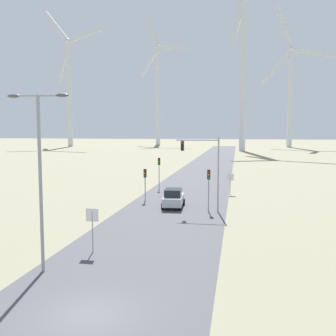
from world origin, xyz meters
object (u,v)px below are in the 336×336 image
Objects in this scene: stop_sign_far at (230,180)px; traffic_light_mast_overhead at (205,160)px; stop_sign_near at (92,222)px; wind_turbine_far_left at (69,83)px; wind_turbine_center at (244,57)px; traffic_light_post_near_left at (145,177)px; streetlamp at (40,161)px; wind_turbine_left at (158,86)px; traffic_light_post_near_right at (209,181)px; wind_turbine_right at (291,86)px; traffic_light_post_mid_left at (159,166)px; car_approaching at (173,198)px.

traffic_light_mast_overhead is at bearing -102.13° from stop_sign_far.
stop_sign_near is 0.40× the size of traffic_light_mast_overhead.
wind_turbine_center is (75.12, -24.04, 4.34)m from wind_turbine_far_left.
wind_turbine_center is (2.25, 94.98, 30.80)m from stop_sign_far.
wind_turbine_center is (11.10, 100.80, 30.01)m from traffic_light_post_near_left.
streetlamp is 3.82× the size of stop_sign_far.
streetlamp is at bearing -80.42° from wind_turbine_left.
wind_turbine_left reaches higher than stop_sign_far.
stop_sign_near is at bearing -114.51° from traffic_light_post_near_right.
stop_sign_near is at bearing -108.58° from stop_sign_far.
traffic_light_post_near_right is at bearing -100.00° from stop_sign_far.
wind_turbine_center reaches higher than stop_sign_far.
traffic_light_post_near_right is 143.20m from wind_turbine_right.
traffic_light_mast_overhead is (5.76, 13.50, 2.87)m from stop_sign_near.
stop_sign_near is at bearing -79.76° from wind_turbine_left.
wind_turbine_left is (-30.42, 155.72, 26.66)m from traffic_light_post_near_left.
wind_turbine_right reaches higher than traffic_light_mast_overhead.
stop_sign_near reaches higher than stop_sign_far.
wind_turbine_center reaches higher than wind_turbine_right.
stop_sign_far is 0.61× the size of traffic_light_post_mid_left.
wind_turbine_center is at bearing 87.80° from traffic_light_post_near_right.
wind_turbine_far_left is at bearing -137.41° from wind_turbine_left.
streetlamp is 3.42× the size of stop_sign_near.
car_approaching is 142.84m from wind_turbine_right.
traffic_light_post_near_left reaches higher than stop_sign_far.
traffic_light_mast_overhead is 166.05m from wind_turbine_left.
traffic_light_mast_overhead is at bearing -32.76° from traffic_light_post_near_left.
car_approaching is 147.08m from wind_turbine_far_left.
traffic_light_post_mid_left is at bearing 108.20° from car_approaching.
stop_sign_near is 158.90m from wind_turbine_far_left.
stop_sign_far is at bearing -75.32° from wind_turbine_left.
car_approaching is 0.07× the size of wind_turbine_right.
traffic_light_post_near_right is (7.58, 17.09, -3.10)m from streetlamp.
stop_sign_far is 10.79m from traffic_light_mast_overhead.
traffic_light_post_mid_left is at bearing -96.94° from wind_turbine_center.
wind_turbine_far_left reaches higher than traffic_light_post_near_right.
stop_sign_far is 0.59× the size of car_approaching.
traffic_light_post_near_left is at bearing -96.28° from wind_turbine_center.
streetlamp is 181.10m from wind_turbine_left.
wind_turbine_center reaches higher than stop_sign_near.
wind_turbine_far_left reaches higher than traffic_light_post_near_left.
car_approaching is (-3.53, 1.36, -1.95)m from traffic_light_post_near_right.
wind_turbine_far_left reaches higher than streetlamp.
traffic_light_post_near_left is 0.06× the size of wind_turbine_far_left.
car_approaching is at bearing 156.56° from traffic_light_mast_overhead.
traffic_light_mast_overhead reaches higher than car_approaching.
traffic_light_mast_overhead reaches higher than stop_sign_near.
wind_turbine_left is (-31.33, 173.51, 27.25)m from stop_sign_near.
car_approaching is (2.62, 14.86, -1.01)m from stop_sign_near.
traffic_light_post_mid_left is 135.28m from wind_turbine_far_left.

